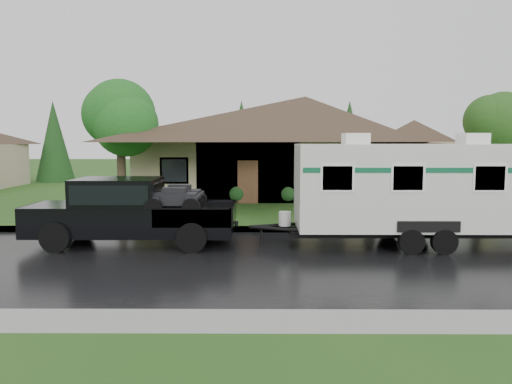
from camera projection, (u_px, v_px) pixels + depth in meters
ground at (281, 244)px, 15.53m from camera, size 140.00×140.00×0.00m
road at (284, 260)px, 13.54m from camera, size 140.00×8.00×0.01m
curb at (278, 229)px, 17.76m from camera, size 140.00×0.50×0.15m
lawn at (270, 192)px, 30.44m from camera, size 140.00×26.00×0.15m
house_main at (310, 134)px, 28.90m from camera, size 19.44×10.80×6.90m
tree_left_green at (120, 121)px, 22.42m from camera, size 3.45×3.45×5.71m
tree_right_green at (496, 123)px, 24.78m from camera, size 3.41×3.41×5.64m
shrub_row at (313, 192)px, 24.70m from camera, size 13.60×1.00×1.00m
pickup_truck at (128, 209)px, 15.33m from camera, size 6.23×2.37×2.08m
travel_trailer at (416, 187)px, 15.20m from camera, size 7.68×2.70×3.45m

